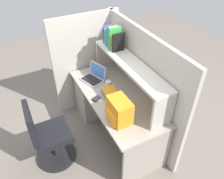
{
  "coord_description": "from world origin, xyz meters",
  "views": [
    {
      "loc": [
        2.0,
        -1.08,
        2.62
      ],
      "look_at": [
        0.0,
        -0.05,
        0.85
      ],
      "focal_mm": 36.3,
      "sensor_mm": 36.0,
      "label": 1
    }
  ],
  "objects_px": {
    "laptop": "(94,76)",
    "computer_mouse": "(96,99)",
    "backpack": "(119,111)",
    "office_chair": "(48,138)",
    "paper_cup": "(108,84)"
  },
  "relations": [
    {
      "from": "computer_mouse",
      "to": "backpack",
      "type": "bearing_deg",
      "value": -10.46
    },
    {
      "from": "computer_mouse",
      "to": "laptop",
      "type": "bearing_deg",
      "value": 138.47
    },
    {
      "from": "backpack",
      "to": "office_chair",
      "type": "bearing_deg",
      "value": -117.38
    },
    {
      "from": "backpack",
      "to": "computer_mouse",
      "type": "distance_m",
      "value": 0.46
    },
    {
      "from": "backpack",
      "to": "office_chair",
      "type": "relative_size",
      "value": 0.32
    },
    {
      "from": "laptop",
      "to": "computer_mouse",
      "type": "distance_m",
      "value": 0.45
    },
    {
      "from": "office_chair",
      "to": "backpack",
      "type": "bearing_deg",
      "value": -114.51
    },
    {
      "from": "backpack",
      "to": "office_chair",
      "type": "distance_m",
      "value": 1.0
    },
    {
      "from": "computer_mouse",
      "to": "paper_cup",
      "type": "relative_size",
      "value": 1.17
    },
    {
      "from": "laptop",
      "to": "paper_cup",
      "type": "distance_m",
      "value": 0.26
    },
    {
      "from": "backpack",
      "to": "computer_mouse",
      "type": "relative_size",
      "value": 2.88
    },
    {
      "from": "paper_cup",
      "to": "laptop",
      "type": "bearing_deg",
      "value": -156.32
    },
    {
      "from": "backpack",
      "to": "office_chair",
      "type": "xyz_separation_m",
      "value": [
        -0.4,
        -0.78,
        -0.47
      ]
    },
    {
      "from": "backpack",
      "to": "paper_cup",
      "type": "relative_size",
      "value": 3.36
    },
    {
      "from": "laptop",
      "to": "office_chair",
      "type": "distance_m",
      "value": 1.04
    }
  ]
}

